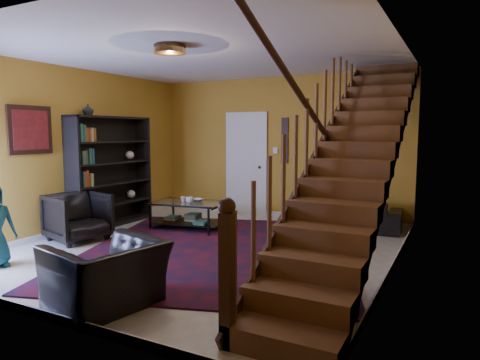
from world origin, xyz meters
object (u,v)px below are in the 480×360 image
object	(u,v)px
armchair_left	(78,217)
coffee_table	(190,213)
sofa	(346,213)
armchair_right	(107,275)
bookshelf	(112,173)

from	to	relation	value
armchair_left	coffee_table	bearing A→B (deg)	-22.05
coffee_table	armchair_left	bearing A→B (deg)	-126.07
sofa	armchair_right	world-z (taller)	armchair_right
armchair_left	armchair_right	xyz separation A→B (m)	(2.32, -1.73, -0.06)
armchair_right	bookshelf	bearing A→B (deg)	-124.67
coffee_table	bookshelf	bearing A→B (deg)	-165.30
sofa	coffee_table	bearing A→B (deg)	23.80
bookshelf	armchair_right	size ratio (longest dim) A/B	1.99
sofa	coffee_table	size ratio (longest dim) A/B	1.37
sofa	armchair_left	world-z (taller)	armchair_left
sofa	armchair_right	distance (m)	4.71
sofa	bookshelf	bearing A→B (deg)	19.06
bookshelf	coffee_table	world-z (taller)	bookshelf
bookshelf	armchair_right	distance (m)	3.96
bookshelf	armchair_left	size ratio (longest dim) A/B	2.38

